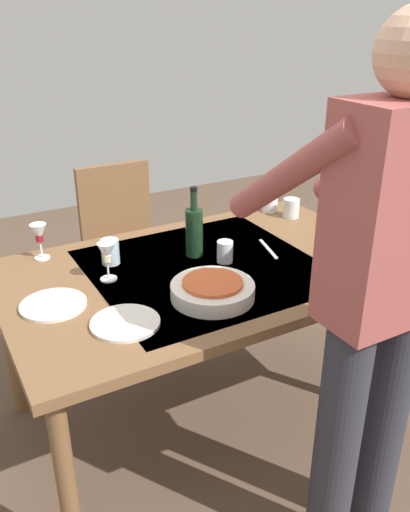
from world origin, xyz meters
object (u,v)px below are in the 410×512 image
(chair_near, at_px, (123,239))
(dinner_plate_near, at_px, (53,305))
(person_server, at_px, (379,286))
(serving_bowl_pasta, at_px, (213,290))
(wine_bottle, at_px, (194,231))
(water_cup_near_right, at_px, (225,252))
(water_cup_far_left, at_px, (270,201))
(wine_glass_right, at_px, (107,255))
(water_cup_near_left, at_px, (110,252))
(dinner_plate_far, at_px, (125,323))
(water_cup_far_right, at_px, (291,208))
(dining_table, at_px, (205,282))
(wine_glass_left, at_px, (39,235))

(chair_near, xyz_separation_m, dinner_plate_near, (0.59, 0.89, 0.21))
(person_server, xyz_separation_m, serving_bowl_pasta, (0.23, -0.53, -0.20))
(wine_bottle, height_order, serving_bowl_pasta, wine_bottle)
(chair_near, relative_size, water_cup_near_right, 10.21)
(water_cup_near_right, height_order, water_cup_far_left, water_cup_far_left)
(person_server, bearing_deg, water_cup_far_left, -111.85)
(wine_glass_right, relative_size, water_cup_near_left, 1.47)
(wine_bottle, relative_size, dinner_plate_far, 1.29)
(water_cup_near_left, height_order, dinner_plate_far, water_cup_near_left)
(dinner_plate_near, bearing_deg, water_cup_far_right, -166.64)
(dining_table, bearing_deg, dinner_plate_near, 1.00)
(water_cup_far_left, height_order, dinner_plate_far, water_cup_far_left)
(water_cup_far_right, bearing_deg, wine_glass_left, -5.49)
(person_server, relative_size, water_cup_near_left, 16.39)
(wine_glass_left, bearing_deg, wine_glass_right, 118.99)
(person_server, distance_m, wine_glass_left, 1.35)
(wine_glass_left, distance_m, water_cup_near_left, 0.30)
(wine_glass_left, distance_m, dinner_plate_near, 0.43)
(wine_glass_left, xyz_separation_m, water_cup_near_right, (-0.64, 0.39, -0.06))
(water_cup_near_left, bearing_deg, chair_near, -114.17)
(dining_table, height_order, dinner_plate_far, dinner_plate_far)
(dining_table, bearing_deg, wine_bottle, -98.42)
(wine_glass_left, bearing_deg, water_cup_far_right, 174.51)
(serving_bowl_pasta, height_order, dinner_plate_near, serving_bowl_pasta)
(wine_bottle, xyz_separation_m, dinner_plate_near, (0.63, 0.14, -0.10))
(water_cup_far_right, xyz_separation_m, dinner_plate_near, (1.25, 0.30, -0.04))
(dining_table, xyz_separation_m, dinner_plate_near, (0.61, 0.01, 0.07))
(dining_table, distance_m, wine_bottle, 0.22)
(wine_glass_right, relative_size, water_cup_far_right, 1.62)
(person_server, relative_size, water_cup_far_left, 15.79)
(person_server, distance_m, water_cup_far_left, 1.27)
(wine_bottle, relative_size, water_cup_far_left, 2.77)
(dinner_plate_far, bearing_deg, dining_table, -150.85)
(water_cup_near_left, bearing_deg, water_cup_far_right, -175.92)
(serving_bowl_pasta, bearing_deg, water_cup_near_left, -64.09)
(chair_near, distance_m, wine_glass_right, 0.92)
(water_cup_near_right, xyz_separation_m, dinner_plate_near, (0.71, 0.02, -0.04))
(wine_glass_right, xyz_separation_m, serving_bowl_pasta, (-0.27, 0.32, -0.07))
(serving_bowl_pasta, distance_m, dinner_plate_near, 0.56)
(wine_glass_left, relative_size, water_cup_far_left, 1.41)
(water_cup_far_right, bearing_deg, person_server, 64.01)
(person_server, height_order, water_cup_near_right, person_server)
(dinner_plate_near, bearing_deg, wine_bottle, -167.84)
(wine_glass_left, relative_size, water_cup_far_right, 1.62)
(dining_table, relative_size, water_cup_far_left, 14.85)
(dining_table, relative_size, water_cup_far_right, 17.05)
(water_cup_near_right, height_order, water_cup_far_right, water_cup_far_right)
(person_server, xyz_separation_m, water_cup_far_right, (-0.51, -1.04, -0.19))
(wine_bottle, distance_m, dinner_plate_far, 0.59)
(wine_glass_left, distance_m, serving_bowl_pasta, 0.78)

